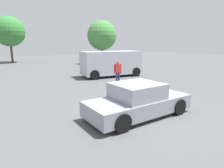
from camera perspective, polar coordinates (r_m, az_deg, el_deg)
ground_plane at (r=7.87m, az=7.93°, el=-8.75°), size 80.00×80.00×0.00m
sedan_foreground at (r=7.47m, az=7.81°, el=-5.09°), size 4.28×1.99×1.31m
dog at (r=10.49m, az=7.81°, el=-2.12°), size 0.31×0.58×0.38m
van_white at (r=16.31m, az=-0.25°, el=6.35°), size 5.14×2.61×2.12m
pedestrian at (r=13.23m, az=1.73°, el=4.13°), size 0.57×0.29×1.60m
tree_back_left at (r=26.29m, az=-3.05°, el=14.23°), size 3.89×3.89×5.73m
tree_back_center at (r=31.39m, az=-28.29°, el=13.65°), size 4.21×4.21×6.51m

